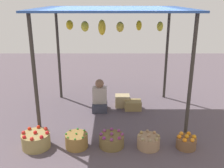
{
  "coord_description": "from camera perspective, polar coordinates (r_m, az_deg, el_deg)",
  "views": [
    {
      "loc": [
        -0.02,
        -5.59,
        2.65
      ],
      "look_at": [
        0.0,
        -0.56,
        0.95
      ],
      "focal_mm": 41.25,
      "sensor_mm": 36.0,
      "label": 1
    }
  ],
  "objects": [
    {
      "name": "vendor_person",
      "position": [
        6.31,
        -2.9,
        -3.19
      ],
      "size": [
        0.36,
        0.44,
        0.78
      ],
      "color": "#383A48",
      "rests_on": "ground"
    },
    {
      "name": "basket_red_tomatoes",
      "position": [
        5.06,
        -16.65,
        -11.85
      ],
      "size": [
        0.52,
        0.52,
        0.34
      ],
      "color": "#96834D",
      "rests_on": "ground"
    },
    {
      "name": "market_stall_structure",
      "position": [
        5.6,
        -0.12,
        14.55
      ],
      "size": [
        3.16,
        2.5,
        2.44
      ],
      "color": "#38332D",
      "rests_on": "ground"
    },
    {
      "name": "wooden_crate_near_vendor",
      "position": [
        6.57,
        2.15,
        -3.75
      ],
      "size": [
        0.36,
        0.33,
        0.28
      ],
      "primitive_type": "cube",
      "color": "tan",
      "rests_on": "ground"
    },
    {
      "name": "basket_oranges",
      "position": [
        5.05,
        15.97,
        -12.24
      ],
      "size": [
        0.36,
        0.36,
        0.27
      ],
      "color": "brown",
      "rests_on": "ground"
    },
    {
      "name": "wooden_crate_stacked_rear",
      "position": [
        6.43,
        4.46,
        -4.65
      ],
      "size": [
        0.41,
        0.32,
        0.22
      ],
      "primitive_type": "cube",
      "color": "olive",
      "rests_on": "ground"
    },
    {
      "name": "basket_green_chilies",
      "position": [
        4.91,
        -8.01,
        -12.32
      ],
      "size": [
        0.42,
        0.42,
        0.3
      ],
      "color": "olive",
      "rests_on": "ground"
    },
    {
      "name": "ground_plane",
      "position": [
        6.18,
        -0.02,
        -6.68
      ],
      "size": [
        14.0,
        14.0,
        0.0
      ],
      "primitive_type": "plane",
      "color": "#594D55"
    },
    {
      "name": "basket_potatoes",
      "position": [
        4.91,
        7.92,
        -12.53
      ],
      "size": [
        0.42,
        0.42,
        0.28
      ],
      "color": "#A07E5C",
      "rests_on": "ground"
    },
    {
      "name": "basket_purple_onions",
      "position": [
        4.9,
        -0.25,
        -12.35
      ],
      "size": [
        0.47,
        0.47,
        0.28
      ],
      "color": "brown",
      "rests_on": "ground"
    }
  ]
}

